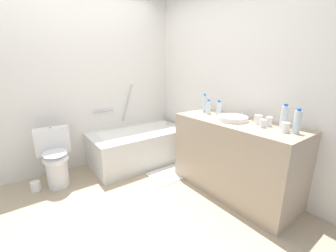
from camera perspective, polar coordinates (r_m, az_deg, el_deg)
ground_plane at (r=2.48m, az=-12.47°, el=-21.01°), size 4.09×4.09×0.00m
wall_back_tiled at (r=3.32m, az=-23.85°, el=11.14°), size 3.49×0.10×2.56m
wall_right_mirror at (r=2.99m, az=15.52°, el=11.54°), size 0.10×3.05×2.56m
bathtub at (r=3.37m, az=-7.84°, el=-5.19°), size 1.47×0.79×1.20m
toilet at (r=3.00m, az=-28.39°, el=-7.60°), size 0.41×0.51×0.74m
vanity_counter at (r=2.63m, az=17.42°, el=-8.03°), size 0.61×1.46×0.88m
sink_basin at (r=2.49m, az=17.18°, el=2.00°), size 0.34×0.34×0.05m
sink_faucet at (r=2.64m, az=19.68°, el=2.59°), size 0.13×0.15×0.06m
water_bottle_0 at (r=2.31m, az=29.12°, el=2.02°), size 0.07×0.07×0.25m
water_bottle_1 at (r=2.88m, az=9.92°, el=6.05°), size 0.06×0.06×0.25m
water_bottle_2 at (r=2.22m, az=31.80°, el=0.94°), size 0.06×0.06×0.23m
water_bottle_3 at (r=2.68m, az=13.65°, el=4.60°), size 0.07×0.07×0.19m
water_bottle_4 at (r=2.78m, az=10.96°, el=5.07°), size 0.06×0.06×0.19m
drinking_glass_0 at (r=2.31m, az=24.46°, el=0.67°), size 0.06×0.06×0.08m
drinking_glass_1 at (r=2.42m, az=23.37°, el=1.61°), size 0.08×0.08×0.10m
drinking_glass_2 at (r=2.38m, az=25.81°, el=1.08°), size 0.06×0.06×0.10m
drinking_glass_3 at (r=2.22m, az=29.37°, el=-0.36°), size 0.07×0.07×0.09m
bath_mat at (r=3.06m, az=1.04°, el=-12.77°), size 0.62×0.42×0.01m
toilet_paper_roll at (r=3.13m, az=-32.41°, el=-13.69°), size 0.11×0.11×0.12m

